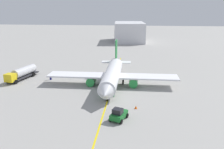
{
  "coord_description": "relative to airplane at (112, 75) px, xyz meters",
  "views": [
    {
      "loc": [
        54.99,
        6.22,
        18.73
      ],
      "look_at": [
        0.0,
        0.0,
        3.0
      ],
      "focal_mm": 38.15,
      "sensor_mm": 36.0,
      "label": 1
    }
  ],
  "objects": [
    {
      "name": "taxi_line_marking",
      "position": [
        0.49,
        0.01,
        -2.66
      ],
      "size": [
        67.94,
        1.22,
        0.01
      ],
      "primitive_type": "cube",
      "rotation": [
        0.0,
        0.0,
        0.01
      ],
      "color": "yellow",
      "rests_on": "ground"
    },
    {
      "name": "safety_cone_wingtip",
      "position": [
        15.95,
        3.28,
        -2.31
      ],
      "size": [
        0.64,
        0.64,
        0.71
      ],
      "primitive_type": "cone",
      "color": "#F2590F",
      "rests_on": "ground"
    },
    {
      "name": "refueling_worker",
      "position": [
        -3.07,
        -16.91,
        -1.84
      ],
      "size": [
        0.62,
        0.63,
        1.71
      ],
      "color": "navy",
      "rests_on": "ground"
    },
    {
      "name": "airplane",
      "position": [
        0.0,
        0.0,
        0.0
      ],
      "size": [
        29.41,
        32.0,
        9.69
      ],
      "color": "white",
      "rests_on": "ground"
    },
    {
      "name": "safety_cone_nose",
      "position": [
        13.27,
        6.05,
        -2.36
      ],
      "size": [
        0.55,
        0.55,
        0.61
      ],
      "primitive_type": "cone",
      "color": "#F2590F",
      "rests_on": "ground"
    },
    {
      "name": "ground_plane",
      "position": [
        0.49,
        0.01,
        -2.66
      ],
      "size": [
        400.0,
        400.0,
        0.0
      ],
      "primitive_type": "plane",
      "color": "#9E9B96"
    },
    {
      "name": "pushback_tug",
      "position": [
        18.29,
        3.16,
        -1.65
      ],
      "size": [
        4.06,
        3.29,
        2.2
      ],
      "color": "#196B28",
      "rests_on": "ground"
    },
    {
      "name": "distant_hangar",
      "position": [
        -79.68,
        0.61,
        2.59
      ],
      "size": [
        26.15,
        18.14,
        10.51
      ],
      "color": "silver",
      "rests_on": "ground"
    },
    {
      "name": "fuel_tanker",
      "position": [
        -2.84,
        -24.7,
        -0.93
      ],
      "size": [
        11.44,
        4.76,
        3.15
      ],
      "color": "#2D2D33",
      "rests_on": "ground"
    }
  ]
}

